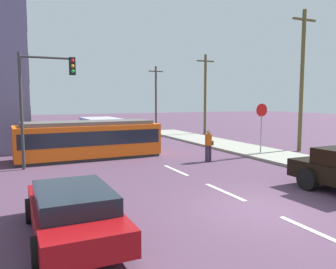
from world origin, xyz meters
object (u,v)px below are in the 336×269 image
(traffic_light_mast, at_px, (43,89))
(utility_pole_far, at_px, (156,95))
(pedestrian_crossing, at_px, (209,144))
(stop_sign, at_px, (262,118))
(utility_pole_mid, at_px, (205,93))
(streetcar_tram, at_px, (89,139))
(utility_pole_near, at_px, (302,79))
(city_bus, at_px, (103,129))
(parked_sedan_near, at_px, (73,210))

(traffic_light_mast, height_order, utility_pole_far, utility_pole_far)
(pedestrian_crossing, bearing_deg, stop_sign, 7.50)
(stop_sign, distance_m, utility_pole_mid, 12.20)
(streetcar_tram, height_order, utility_pole_near, utility_pole_near)
(traffic_light_mast, distance_m, utility_pole_near, 15.08)
(streetcar_tram, relative_size, utility_pole_near, 0.90)
(utility_pole_far, bearing_deg, utility_pole_mid, -84.96)
(streetcar_tram, xyz_separation_m, city_bus, (2.39, 6.61, -0.02))
(stop_sign, xyz_separation_m, utility_pole_far, (2.20, 21.67, 1.57))
(utility_pole_mid, xyz_separation_m, utility_pole_far, (-0.88, 9.98, -0.11))
(city_bus, relative_size, utility_pole_near, 0.65)
(pedestrian_crossing, relative_size, utility_pole_mid, 0.23)
(stop_sign, bearing_deg, pedestrian_crossing, -172.50)
(parked_sedan_near, height_order, utility_pole_mid, utility_pole_mid)
(city_bus, height_order, pedestrian_crossing, city_bus)
(traffic_light_mast, bearing_deg, utility_pole_mid, 34.98)
(stop_sign, bearing_deg, streetcar_tram, 161.74)
(pedestrian_crossing, height_order, utility_pole_near, utility_pole_near)
(parked_sedan_near, xyz_separation_m, utility_pole_mid, (14.99, 19.32, 3.25))
(stop_sign, relative_size, utility_pole_near, 0.33)
(pedestrian_crossing, bearing_deg, utility_pole_near, 5.08)
(stop_sign, bearing_deg, city_bus, 125.96)
(city_bus, distance_m, traffic_light_mast, 10.14)
(parked_sedan_near, height_order, utility_pole_near, utility_pole_near)
(city_bus, distance_m, utility_pole_near, 14.43)
(pedestrian_crossing, bearing_deg, parked_sedan_near, -138.41)
(city_bus, bearing_deg, utility_pole_near, -43.30)
(traffic_light_mast, bearing_deg, parked_sedan_near, -90.18)
(stop_sign, bearing_deg, utility_pole_mid, 75.25)
(utility_pole_far, bearing_deg, pedestrian_crossing, -105.32)
(traffic_light_mast, bearing_deg, utility_pole_far, 55.46)
(utility_pole_near, bearing_deg, parked_sedan_near, -152.76)
(parked_sedan_near, distance_m, traffic_light_mast, 9.38)
(pedestrian_crossing, relative_size, traffic_light_mast, 0.31)
(utility_pole_near, xyz_separation_m, utility_pole_far, (-0.95, 21.56, -0.76))
(streetcar_tram, distance_m, city_bus, 7.02)
(stop_sign, xyz_separation_m, utility_pole_mid, (3.08, 11.69, 1.68))
(streetcar_tram, bearing_deg, traffic_light_mast, -142.21)
(stop_sign, height_order, utility_pole_far, utility_pole_far)
(parked_sedan_near, height_order, utility_pole_far, utility_pole_far)
(utility_pole_far, bearing_deg, city_bus, -127.74)
(parked_sedan_near, distance_m, utility_pole_mid, 24.67)
(pedestrian_crossing, relative_size, utility_pole_near, 0.19)
(pedestrian_crossing, xyz_separation_m, utility_pole_mid, (6.96, 12.20, 2.93))
(streetcar_tram, bearing_deg, parked_sedan_near, -102.95)
(pedestrian_crossing, distance_m, parked_sedan_near, 10.74)
(utility_pole_near, relative_size, utility_pole_mid, 1.18)
(city_bus, xyz_separation_m, parked_sedan_near, (-4.86, -17.35, -0.42))
(parked_sedan_near, bearing_deg, stop_sign, 32.66)
(parked_sedan_near, relative_size, utility_pole_mid, 0.62)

